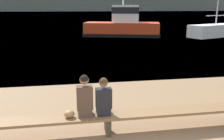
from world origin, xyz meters
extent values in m
plane|color=#426B8E|center=(0.00, 126.74, 0.00)|extent=(240.00, 240.00, 0.00)
cube|color=#4C4C42|center=(0.00, 182.61, 4.41)|extent=(600.00, 12.00, 8.82)
cube|color=brown|center=(-0.49, 2.55, 0.46)|extent=(7.46, 0.54, 0.07)
cube|color=#42382D|center=(-0.49, 2.55, 0.22)|extent=(0.12, 0.46, 0.43)
cube|color=#4C382D|center=(-1.05, 2.61, 0.60)|extent=(0.33, 0.37, 0.19)
cube|color=#4C382D|center=(-1.05, 2.53, 0.98)|extent=(0.38, 0.22, 0.58)
sphere|color=#846047|center=(-1.05, 2.53, 1.42)|extent=(0.22, 0.22, 0.22)
sphere|color=black|center=(-1.05, 2.51, 1.45)|extent=(0.20, 0.20, 0.20)
cube|color=black|center=(-0.59, 2.61, 0.60)|extent=(0.33, 0.37, 0.19)
cube|color=black|center=(-0.59, 2.53, 0.94)|extent=(0.38, 0.22, 0.50)
sphere|color=#846047|center=(-0.59, 2.53, 1.33)|extent=(0.21, 0.21, 0.21)
sphere|color=#472D19|center=(-0.59, 2.51, 1.36)|extent=(0.20, 0.20, 0.20)
ellipsoid|color=#9E754C|center=(-1.42, 2.53, 0.59)|extent=(0.25, 0.23, 0.18)
cube|color=red|center=(4.05, 22.89, 0.71)|extent=(8.14, 4.64, 1.43)
cube|color=black|center=(4.05, 22.89, 0.17)|extent=(8.32, 4.78, 0.34)
cube|color=silver|center=(4.42, 22.78, 2.32)|extent=(3.03, 2.26, 1.78)
cube|color=black|center=(4.42, 22.78, 2.67)|extent=(3.10, 2.32, 0.64)
cube|color=silver|center=(13.89, 21.02, 0.63)|extent=(7.20, 4.25, 1.26)
cylinder|color=#B7B7BC|center=(13.56, 20.90, 2.16)|extent=(2.97, 1.19, 0.08)
camera|label=1|loc=(-1.32, -3.08, 3.09)|focal=40.00mm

